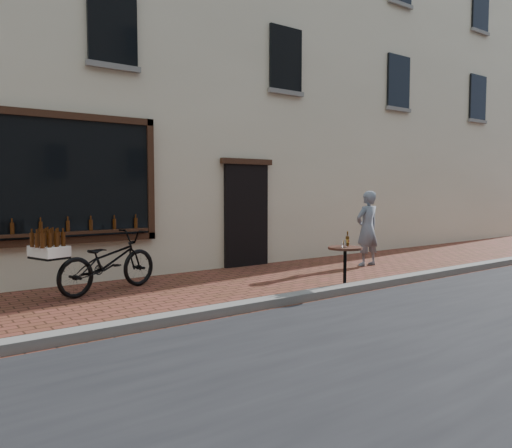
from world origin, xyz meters
TOP-DOWN VIEW (x-y plane):
  - ground at (0.00, 0.00)m, footprint 90.00×90.00m
  - kerb at (0.00, 0.20)m, footprint 90.00×0.25m
  - shop_building at (0.00, 6.50)m, footprint 28.00×6.20m
  - cargo_bicycle at (-1.53, 2.55)m, footprint 2.24×1.22m
  - bistro_table at (1.69, 0.35)m, footprint 0.56×0.56m
  - pedestrian at (4.05, 1.93)m, footprint 0.61×0.41m

SIDE VIEW (x-z plane):
  - ground at x=0.00m, z-range 0.00..0.00m
  - kerb at x=0.00m, z-range 0.00..0.12m
  - cargo_bicycle at x=-1.53m, z-range -0.02..1.03m
  - bistro_table at x=1.69m, z-range 0.03..0.99m
  - pedestrian at x=4.05m, z-range 0.00..1.63m
  - shop_building at x=0.00m, z-range 0.00..10.00m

